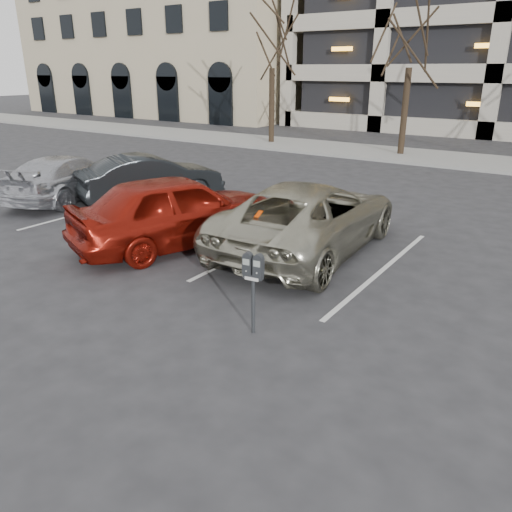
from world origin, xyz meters
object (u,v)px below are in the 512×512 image
at_px(tree_a, 273,18).
at_px(parking_meter, 253,274).
at_px(car_red, 179,210).
at_px(tree_b, 415,8).
at_px(car_dark, 151,178).
at_px(car_silver, 68,177).
at_px(suv_silver, 309,216).

xyz_separation_m(tree_a, parking_meter, (10.70, -17.18, -5.10)).
relative_size(tree_a, car_red, 1.76).
relative_size(parking_meter, car_red, 0.26).
bearing_deg(tree_b, car_dark, -105.36).
bearing_deg(car_silver, tree_b, -128.43).
bearing_deg(car_dark, car_silver, 52.24).
xyz_separation_m(car_dark, car_silver, (-2.29, -1.22, -0.03)).
bearing_deg(suv_silver, car_red, 24.51).
xyz_separation_m(parking_meter, car_dark, (-7.07, 4.89, -0.27)).
bearing_deg(car_silver, suv_silver, 164.69).
bearing_deg(tree_a, suv_silver, -54.54).
bearing_deg(car_dark, tree_b, -81.14).
bearing_deg(parking_meter, car_dark, 137.02).
height_order(parking_meter, car_red, car_red).
xyz_separation_m(tree_a, car_dark, (3.62, -12.29, -5.36)).
distance_m(tree_a, car_dark, 13.89).
relative_size(car_dark, car_silver, 0.92).
xyz_separation_m(tree_b, suv_silver, (2.58, -13.46, -5.34)).
height_order(suv_silver, car_silver, suv_silver).
bearing_deg(suv_silver, tree_a, -57.88).
height_order(suv_silver, car_red, car_red).
distance_m(tree_a, parking_meter, 20.87).
bearing_deg(parking_meter, car_red, 138.50).
height_order(tree_a, suv_silver, tree_a).
distance_m(parking_meter, car_silver, 10.06).
distance_m(tree_b, car_red, 15.71).
relative_size(car_red, car_silver, 1.04).
bearing_deg(suv_silver, car_silver, -2.96).
bearing_deg(car_dark, suv_silver, -166.80).
relative_size(tree_b, car_dark, 2.00).
bearing_deg(parking_meter, tree_b, 93.81).
bearing_deg(car_red, tree_a, -43.73).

